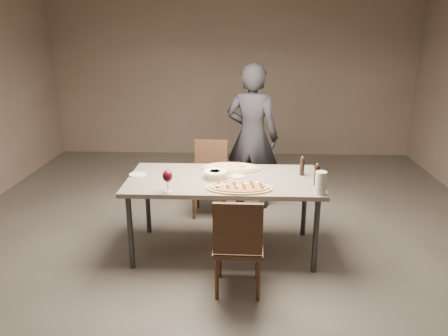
{
  "coord_description": "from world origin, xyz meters",
  "views": [
    {
      "loc": [
        0.16,
        -3.86,
        2.09
      ],
      "look_at": [
        0.0,
        0.0,
        0.85
      ],
      "focal_mm": 35.0,
      "sensor_mm": 36.0,
      "label": 1
    }
  ],
  "objects_px": {
    "dining_table": "(224,184)",
    "zucchini_pizza": "(239,187)",
    "ham_pizza": "(231,168)",
    "chair_near": "(238,242)",
    "bread_basket": "(215,173)",
    "pepper_mill_left": "(317,175)",
    "diner": "(252,137)",
    "chair_far": "(210,173)",
    "carafe": "(321,183)"
  },
  "relations": [
    {
      "from": "dining_table",
      "to": "zucchini_pizza",
      "type": "relative_size",
      "value": 3.09
    },
    {
      "from": "ham_pizza",
      "to": "chair_near",
      "type": "relative_size",
      "value": 0.7
    },
    {
      "from": "ham_pizza",
      "to": "chair_near",
      "type": "distance_m",
      "value": 1.07
    },
    {
      "from": "dining_table",
      "to": "bread_basket",
      "type": "relative_size",
      "value": 8.17
    },
    {
      "from": "bread_basket",
      "to": "dining_table",
      "type": "bearing_deg",
      "value": 3.99
    },
    {
      "from": "pepper_mill_left",
      "to": "diner",
      "type": "distance_m",
      "value": 1.46
    },
    {
      "from": "ham_pizza",
      "to": "chair_far",
      "type": "bearing_deg",
      "value": 112.25
    },
    {
      "from": "pepper_mill_left",
      "to": "chair_near",
      "type": "bearing_deg",
      "value": -140.04
    },
    {
      "from": "carafe",
      "to": "pepper_mill_left",
      "type": "bearing_deg",
      "value": 90.0
    },
    {
      "from": "dining_table",
      "to": "chair_far",
      "type": "distance_m",
      "value": 1.0
    },
    {
      "from": "carafe",
      "to": "chair_far",
      "type": "xyz_separation_m",
      "value": [
        -1.03,
        1.33,
        -0.37
      ]
    },
    {
      "from": "pepper_mill_left",
      "to": "carafe",
      "type": "height_order",
      "value": "pepper_mill_left"
    },
    {
      "from": "carafe",
      "to": "ham_pizza",
      "type": "bearing_deg",
      "value": 139.71
    },
    {
      "from": "dining_table",
      "to": "pepper_mill_left",
      "type": "bearing_deg",
      "value": -11.34
    },
    {
      "from": "zucchini_pizza",
      "to": "diner",
      "type": "bearing_deg",
      "value": 104.76
    },
    {
      "from": "chair_near",
      "to": "chair_far",
      "type": "relative_size",
      "value": 1.0
    },
    {
      "from": "zucchini_pizza",
      "to": "bread_basket",
      "type": "distance_m",
      "value": 0.36
    },
    {
      "from": "pepper_mill_left",
      "to": "dining_table",
      "type": "bearing_deg",
      "value": 168.66
    },
    {
      "from": "chair_near",
      "to": "diner",
      "type": "xyz_separation_m",
      "value": [
        0.14,
        1.93,
        0.39
      ]
    },
    {
      "from": "dining_table",
      "to": "carafe",
      "type": "relative_size",
      "value": 9.08
    },
    {
      "from": "zucchini_pizza",
      "to": "pepper_mill_left",
      "type": "xyz_separation_m",
      "value": [
        0.68,
        0.11,
        0.08
      ]
    },
    {
      "from": "chair_near",
      "to": "ham_pizza",
      "type": "bearing_deg",
      "value": 95.8
    },
    {
      "from": "ham_pizza",
      "to": "carafe",
      "type": "relative_size",
      "value": 2.97
    },
    {
      "from": "chair_near",
      "to": "chair_far",
      "type": "xyz_separation_m",
      "value": [
        -0.34,
        1.7,
        0.0
      ]
    },
    {
      "from": "dining_table",
      "to": "diner",
      "type": "height_order",
      "value": "diner"
    },
    {
      "from": "bread_basket",
      "to": "diner",
      "type": "bearing_deg",
      "value": 72.92
    },
    {
      "from": "chair_far",
      "to": "ham_pizza",
      "type": "bearing_deg",
      "value": 113.19
    },
    {
      "from": "chair_far",
      "to": "diner",
      "type": "distance_m",
      "value": 0.66
    },
    {
      "from": "carafe",
      "to": "chair_near",
      "type": "distance_m",
      "value": 0.87
    },
    {
      "from": "carafe",
      "to": "diner",
      "type": "height_order",
      "value": "diner"
    },
    {
      "from": "bread_basket",
      "to": "chair_near",
      "type": "distance_m",
      "value": 0.84
    },
    {
      "from": "zucchini_pizza",
      "to": "ham_pizza",
      "type": "height_order",
      "value": "zucchini_pizza"
    },
    {
      "from": "pepper_mill_left",
      "to": "chair_near",
      "type": "xyz_separation_m",
      "value": [
        -0.69,
        -0.58,
        -0.37
      ]
    },
    {
      "from": "ham_pizza",
      "to": "chair_near",
      "type": "bearing_deg",
      "value": -83.84
    },
    {
      "from": "zucchini_pizza",
      "to": "ham_pizza",
      "type": "bearing_deg",
      "value": 119.1
    },
    {
      "from": "carafe",
      "to": "chair_far",
      "type": "distance_m",
      "value": 1.72
    },
    {
      "from": "ham_pizza",
      "to": "bread_basket",
      "type": "distance_m",
      "value": 0.32
    },
    {
      "from": "pepper_mill_left",
      "to": "chair_near",
      "type": "distance_m",
      "value": 0.97
    },
    {
      "from": "chair_near",
      "to": "pepper_mill_left",
      "type": "bearing_deg",
      "value": 41.04
    },
    {
      "from": "bread_basket",
      "to": "chair_near",
      "type": "relative_size",
      "value": 0.26
    },
    {
      "from": "zucchini_pizza",
      "to": "dining_table",
      "type": "bearing_deg",
      "value": 137.66
    },
    {
      "from": "bread_basket",
      "to": "diner",
      "type": "distance_m",
      "value": 1.25
    },
    {
      "from": "dining_table",
      "to": "pepper_mill_left",
      "type": "height_order",
      "value": "pepper_mill_left"
    },
    {
      "from": "pepper_mill_left",
      "to": "diner",
      "type": "bearing_deg",
      "value": 111.94
    },
    {
      "from": "zucchini_pizza",
      "to": "chair_far",
      "type": "relative_size",
      "value": 0.69
    },
    {
      "from": "ham_pizza",
      "to": "chair_far",
      "type": "xyz_separation_m",
      "value": [
        -0.26,
        0.68,
        -0.29
      ]
    },
    {
      "from": "ham_pizza",
      "to": "chair_far",
      "type": "relative_size",
      "value": 0.69
    },
    {
      "from": "zucchini_pizza",
      "to": "carafe",
      "type": "relative_size",
      "value": 2.94
    },
    {
      "from": "chair_near",
      "to": "bread_basket",
      "type": "bearing_deg",
      "value": 107.99
    },
    {
      "from": "ham_pizza",
      "to": "carafe",
      "type": "bearing_deg",
      "value": -38.85
    }
  ]
}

